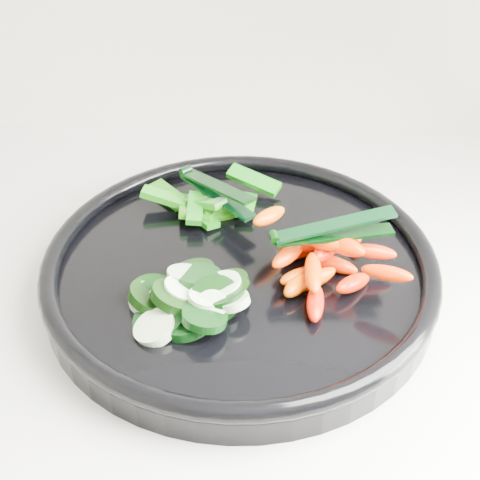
{
  "coord_description": "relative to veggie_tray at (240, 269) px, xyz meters",
  "views": [
    {
      "loc": [
        -0.64,
        1.2,
        1.36
      ],
      "look_at": [
        -0.66,
        1.69,
        0.99
      ],
      "focal_mm": 50.0,
      "sensor_mm": 36.0,
      "label": 1
    }
  ],
  "objects": [
    {
      "name": "tong_carrot",
      "position": [
        0.08,
        -0.01,
        0.05
      ],
      "size": [
        0.11,
        0.04,
        0.02
      ],
      "color": "black",
      "rests_on": "carrot_pile"
    },
    {
      "name": "cucumber_pile",
      "position": [
        -0.05,
        -0.06,
        0.01
      ],
      "size": [
        0.12,
        0.12,
        0.04
      ],
      "color": "black",
      "rests_on": "veggie_tray"
    },
    {
      "name": "tong_pepper",
      "position": [
        -0.03,
        0.09,
        0.03
      ],
      "size": [
        0.09,
        0.09,
        0.02
      ],
      "color": "black",
      "rests_on": "pepper_pile"
    },
    {
      "name": "veggie_tray",
      "position": [
        0.0,
        0.0,
        0.0
      ],
      "size": [
        0.42,
        0.42,
        0.04
      ],
      "color": "black",
      "rests_on": "counter"
    },
    {
      "name": "pepper_pile",
      "position": [
        -0.04,
        0.09,
        0.01
      ],
      "size": [
        0.15,
        0.1,
        0.04
      ],
      "color": "#116209",
      "rests_on": "veggie_tray"
    },
    {
      "name": "carrot_pile",
      "position": [
        0.08,
        -0.01,
        0.02
      ],
      "size": [
        0.15,
        0.16,
        0.05
      ],
      "color": "#DE5500",
      "rests_on": "veggie_tray"
    }
  ]
}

